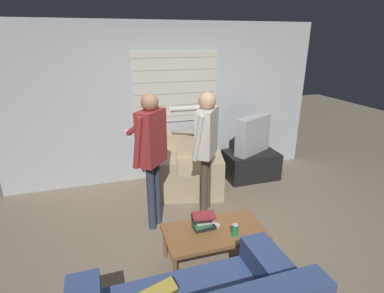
# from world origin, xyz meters

# --- Properties ---
(ground_plane) EXTENTS (16.00, 16.00, 0.00)m
(ground_plane) POSITION_xyz_m (0.00, 0.00, 0.00)
(ground_plane) COLOR #7F705B
(wall_back) EXTENTS (5.20, 0.08, 2.55)m
(wall_back) POSITION_xyz_m (0.01, 2.03, 1.29)
(wall_back) COLOR #ADB2B7
(wall_back) RESTS_ON ground_plane
(armchair_beige) EXTENTS (1.12, 1.11, 0.83)m
(armchair_beige) POSITION_xyz_m (0.25, 1.44, 0.32)
(armchair_beige) COLOR tan
(armchair_beige) RESTS_ON ground_plane
(coffee_table) EXTENTS (1.04, 0.55, 0.42)m
(coffee_table) POSITION_xyz_m (-0.03, -0.31, 0.38)
(coffee_table) COLOR brown
(coffee_table) RESTS_ON ground_plane
(tv_stand) EXTENTS (0.88, 0.59, 0.46)m
(tv_stand) POSITION_xyz_m (1.35, 1.51, 0.23)
(tv_stand) COLOR black
(tv_stand) RESTS_ON ground_plane
(tv) EXTENTS (0.72, 0.50, 0.63)m
(tv) POSITION_xyz_m (1.35, 1.51, 0.77)
(tv) COLOR #B2B2B7
(tv) RESTS_ON tv_stand
(person_left_standing) EXTENTS (0.48, 0.74, 1.71)m
(person_left_standing) POSITION_xyz_m (-0.50, 0.59, 1.08)
(person_left_standing) COLOR #33384C
(person_left_standing) RESTS_ON ground_plane
(person_right_standing) EXTENTS (0.58, 0.82, 1.66)m
(person_right_standing) POSITION_xyz_m (0.24, 0.75, 1.07)
(person_right_standing) COLOR #4C4233
(person_right_standing) RESTS_ON ground_plane
(book_stack) EXTENTS (0.25, 0.18, 0.17)m
(book_stack) POSITION_xyz_m (-0.13, -0.24, 0.51)
(book_stack) COLOR black
(book_stack) RESTS_ON coffee_table
(soda_can) EXTENTS (0.07, 0.07, 0.13)m
(soda_can) POSITION_xyz_m (0.14, -0.45, 0.48)
(soda_can) COLOR #238E47
(soda_can) RESTS_ON coffee_table
(spare_remote) EXTENTS (0.12, 0.12, 0.02)m
(spare_remote) POSITION_xyz_m (-0.00, -0.23, 0.43)
(spare_remote) COLOR white
(spare_remote) RESTS_ON coffee_table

